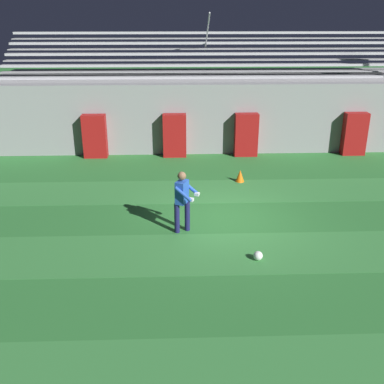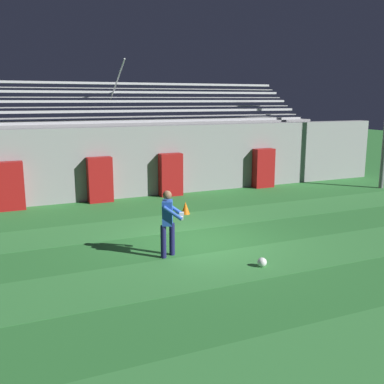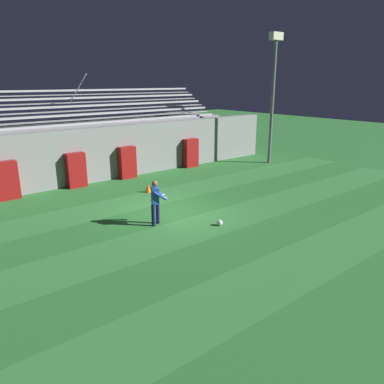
{
  "view_description": "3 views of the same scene",
  "coord_description": "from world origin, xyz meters",
  "px_view_note": "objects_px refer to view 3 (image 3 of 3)",
  "views": [
    {
      "loc": [
        -1.36,
        -11.46,
        5.42
      ],
      "look_at": [
        -1.02,
        -1.93,
        1.59
      ],
      "focal_mm": 42.0,
      "sensor_mm": 36.0,
      "label": 1
    },
    {
      "loc": [
        -4.97,
        -10.73,
        3.83
      ],
      "look_at": [
        -0.76,
        -1.16,
        1.67
      ],
      "focal_mm": 42.0,
      "sensor_mm": 36.0,
      "label": 2
    },
    {
      "loc": [
        -8.31,
        -11.58,
        5.09
      ],
      "look_at": [
        -0.04,
        -1.4,
        1.17
      ],
      "focal_mm": 35.0,
      "sensor_mm": 36.0,
      "label": 3
    }
  ],
  "objects_px": {
    "padding_pillar_gate_right": "(127,163)",
    "padding_pillar_far_right": "(191,153)",
    "floodlight_pole": "(273,83)",
    "padding_pillar_far_left": "(7,181)",
    "traffic_cone": "(148,188)",
    "soccer_ball": "(220,223)",
    "goalkeeper": "(156,200)",
    "padding_pillar_gate_left": "(76,170)"
  },
  "relations": [
    {
      "from": "padding_pillar_gate_right",
      "to": "padding_pillar_far_right",
      "type": "relative_size",
      "value": 1.0
    },
    {
      "from": "floodlight_pole",
      "to": "padding_pillar_gate_right",
      "type": "bearing_deg",
      "value": 166.02
    },
    {
      "from": "padding_pillar_far_left",
      "to": "floodlight_pole",
      "type": "distance_m",
      "value": 15.79
    },
    {
      "from": "padding_pillar_far_right",
      "to": "traffic_cone",
      "type": "bearing_deg",
      "value": -149.02
    },
    {
      "from": "floodlight_pole",
      "to": "soccer_ball",
      "type": "height_order",
      "value": "floodlight_pole"
    },
    {
      "from": "padding_pillar_far_left",
      "to": "soccer_ball",
      "type": "xyz_separation_m",
      "value": [
        5.11,
        -8.26,
        -0.75
      ]
    },
    {
      "from": "floodlight_pole",
      "to": "padding_pillar_far_left",
      "type": "bearing_deg",
      "value": 171.49
    },
    {
      "from": "padding_pillar_far_left",
      "to": "goalkeeper",
      "type": "height_order",
      "value": "padding_pillar_far_left"
    },
    {
      "from": "padding_pillar_far_left",
      "to": "goalkeeper",
      "type": "xyz_separation_m",
      "value": [
        3.37,
        -6.71,
        0.1
      ]
    },
    {
      "from": "padding_pillar_gate_right",
      "to": "soccer_ball",
      "type": "bearing_deg",
      "value": -96.28
    },
    {
      "from": "padding_pillar_gate_right",
      "to": "floodlight_pole",
      "type": "distance_m",
      "value": 10.2
    },
    {
      "from": "padding_pillar_gate_left",
      "to": "floodlight_pole",
      "type": "height_order",
      "value": "floodlight_pole"
    },
    {
      "from": "padding_pillar_gate_right",
      "to": "floodlight_pole",
      "type": "xyz_separation_m",
      "value": [
        9.06,
        -2.26,
        4.11
      ]
    },
    {
      "from": "padding_pillar_gate_right",
      "to": "soccer_ball",
      "type": "height_order",
      "value": "padding_pillar_gate_right"
    },
    {
      "from": "padding_pillar_gate_left",
      "to": "padding_pillar_far_right",
      "type": "relative_size",
      "value": 1.0
    },
    {
      "from": "padding_pillar_gate_left",
      "to": "padding_pillar_gate_right",
      "type": "xyz_separation_m",
      "value": [
        2.86,
        0.0,
        0.0
      ]
    },
    {
      "from": "floodlight_pole",
      "to": "goalkeeper",
      "type": "xyz_separation_m",
      "value": [
        -11.71,
        -4.46,
        -4.01
      ]
    },
    {
      "from": "padding_pillar_gate_right",
      "to": "padding_pillar_far_left",
      "type": "distance_m",
      "value": 6.02
    },
    {
      "from": "padding_pillar_gate_right",
      "to": "padding_pillar_far_left",
      "type": "relative_size",
      "value": 1.0
    },
    {
      "from": "floodlight_pole",
      "to": "goalkeeper",
      "type": "distance_m",
      "value": 13.16
    },
    {
      "from": "padding_pillar_gate_left",
      "to": "padding_pillar_far_right",
      "type": "height_order",
      "value": "same"
    },
    {
      "from": "padding_pillar_far_left",
      "to": "padding_pillar_far_right",
      "type": "height_order",
      "value": "same"
    },
    {
      "from": "floodlight_pole",
      "to": "traffic_cone",
      "type": "bearing_deg",
      "value": -175.53
    },
    {
      "from": "floodlight_pole",
      "to": "traffic_cone",
      "type": "height_order",
      "value": "floodlight_pole"
    },
    {
      "from": "padding_pillar_far_right",
      "to": "goalkeeper",
      "type": "bearing_deg",
      "value": -136.38
    },
    {
      "from": "goalkeeper",
      "to": "floodlight_pole",
      "type": "bearing_deg",
      "value": 20.83
    },
    {
      "from": "goalkeeper",
      "to": "traffic_cone",
      "type": "bearing_deg",
      "value": 61.33
    },
    {
      "from": "goalkeeper",
      "to": "padding_pillar_far_right",
      "type": "bearing_deg",
      "value": 43.62
    },
    {
      "from": "padding_pillar_far_left",
      "to": "floodlight_pole",
      "type": "bearing_deg",
      "value": -8.51
    },
    {
      "from": "soccer_ball",
      "to": "goalkeeper",
      "type": "bearing_deg",
      "value": 138.31
    },
    {
      "from": "padding_pillar_gate_left",
      "to": "padding_pillar_gate_right",
      "type": "bearing_deg",
      "value": 0.0
    },
    {
      "from": "padding_pillar_far_left",
      "to": "padding_pillar_gate_left",
      "type": "bearing_deg",
      "value": 0.0
    },
    {
      "from": "padding_pillar_far_right",
      "to": "soccer_ball",
      "type": "relative_size",
      "value": 7.78
    },
    {
      "from": "padding_pillar_gate_left",
      "to": "floodlight_pole",
      "type": "xyz_separation_m",
      "value": [
        11.92,
        -2.26,
        4.11
      ]
    },
    {
      "from": "padding_pillar_far_left",
      "to": "floodlight_pole",
      "type": "height_order",
      "value": "floodlight_pole"
    },
    {
      "from": "padding_pillar_far_left",
      "to": "traffic_cone",
      "type": "xyz_separation_m",
      "value": [
        5.39,
        -3.01,
        -0.65
      ]
    },
    {
      "from": "padding_pillar_far_left",
      "to": "padding_pillar_gate_right",
      "type": "bearing_deg",
      "value": 0.0
    },
    {
      "from": "soccer_ball",
      "to": "traffic_cone",
      "type": "xyz_separation_m",
      "value": [
        0.28,
        5.25,
        0.1
      ]
    },
    {
      "from": "padding_pillar_far_left",
      "to": "goalkeeper",
      "type": "relative_size",
      "value": 1.03
    },
    {
      "from": "padding_pillar_far_right",
      "to": "floodlight_pole",
      "type": "height_order",
      "value": "floodlight_pole"
    },
    {
      "from": "padding_pillar_gate_left",
      "to": "floodlight_pole",
      "type": "bearing_deg",
      "value": -10.72
    },
    {
      "from": "padding_pillar_gate_right",
      "to": "goalkeeper",
      "type": "xyz_separation_m",
      "value": [
        -2.65,
        -6.71,
        0.1
      ]
    }
  ]
}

